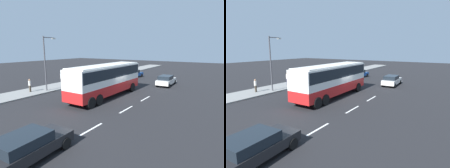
{
  "view_description": "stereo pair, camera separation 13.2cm",
  "coord_description": "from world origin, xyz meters",
  "views": [
    {
      "loc": [
        -18.33,
        -11.08,
        5.52
      ],
      "look_at": [
        -0.68,
        0.29,
        1.47
      ],
      "focal_mm": 30.21,
      "sensor_mm": 36.0,
      "label": 1
    },
    {
      "loc": [
        -18.4,
        -10.97,
        5.52
      ],
      "look_at": [
        -0.68,
        0.29,
        1.47
      ],
      "focal_mm": 30.21,
      "sensor_mm": 36.0,
      "label": 2
    }
  ],
  "objects": [
    {
      "name": "ground_plane",
      "position": [
        0.0,
        0.0,
        0.0
      ],
      "size": [
        120.0,
        120.0,
        0.0
      ],
      "primitive_type": "plane",
      "color": "black"
    },
    {
      "name": "car_blue_saloon",
      "position": [
        13.08,
        4.5,
        0.77
      ],
      "size": [
        4.8,
        2.19,
        1.45
      ],
      "rotation": [
        0.0,
        0.0,
        -0.08
      ],
      "color": "#194799",
      "rests_on": "ground_plane"
    },
    {
      "name": "street_lamp",
      "position": [
        -2.91,
        8.66,
        4.07
      ],
      "size": [
        1.88,
        0.24,
        6.77
      ],
      "color": "#47474C",
      "rests_on": "sidewalk_curb"
    },
    {
      "name": "pedestrian_near_curb",
      "position": [
        0.69,
        10.05,
        1.18
      ],
      "size": [
        0.32,
        0.32,
        1.78
      ],
      "rotation": [
        0.0,
        0.0,
        3.0
      ],
      "color": "#38334C",
      "rests_on": "sidewalk_curb"
    },
    {
      "name": "lane_centreline",
      "position": [
        -0.74,
        -3.3,
        0.0
      ],
      "size": [
        29.99,
        0.16,
        0.01
      ],
      "color": "white",
      "rests_on": "ground_plane"
    },
    {
      "name": "sidewalk_curb",
      "position": [
        0.0,
        9.87,
        0.07
      ],
      "size": [
        80.0,
        4.0,
        0.15
      ],
      "primitive_type": "cube",
      "color": "gray",
      "rests_on": "ground_plane"
    },
    {
      "name": "pedestrian_at_crossing",
      "position": [
        -4.72,
        9.74,
        1.08
      ],
      "size": [
        0.32,
        0.32,
        1.61
      ],
      "rotation": [
        0.0,
        0.0,
        1.89
      ],
      "color": "brown",
      "rests_on": "sidewalk_curb"
    },
    {
      "name": "car_white_minivan",
      "position": [
        9.11,
        -2.94,
        0.8
      ],
      "size": [
        4.75,
        2.06,
        1.5
      ],
      "rotation": [
        0.0,
        0.0,
        0.03
      ],
      "color": "white",
      "rests_on": "ground_plane"
    },
    {
      "name": "car_black_sedan",
      "position": [
        -13.4,
        -2.92,
        0.75
      ],
      "size": [
        4.59,
        2.22,
        1.4
      ],
      "rotation": [
        0.0,
        0.0,
        0.05
      ],
      "color": "black",
      "rests_on": "ground_plane"
    },
    {
      "name": "coach_bus",
      "position": [
        -1.06,
        0.77,
        2.26
      ],
      "size": [
        11.11,
        2.8,
        3.66
      ],
      "rotation": [
        0.0,
        0.0,
        -0.0
      ],
      "color": "red",
      "rests_on": "ground_plane"
    }
  ]
}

